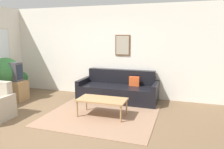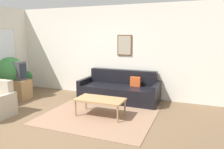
{
  "view_description": "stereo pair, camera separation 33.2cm",
  "coord_description": "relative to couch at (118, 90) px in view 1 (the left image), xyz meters",
  "views": [
    {
      "loc": [
        2.41,
        -3.71,
        1.85
      ],
      "look_at": [
        0.7,
        1.5,
        0.85
      ],
      "focal_mm": 35.0,
      "sensor_mm": 36.0,
      "label": 1
    },
    {
      "loc": [
        2.73,
        -3.59,
        1.85
      ],
      "look_at": [
        0.7,
        1.5,
        0.85
      ],
      "focal_mm": 35.0,
      "sensor_mm": 36.0,
      "label": 2
    }
  ],
  "objects": [
    {
      "name": "couch",
      "position": [
        0.0,
        0.0,
        0.0
      ],
      "size": [
        2.23,
        0.9,
        0.84
      ],
      "color": "black",
      "rests_on": "ground_plane"
    },
    {
      "name": "wall_back",
      "position": [
        -0.69,
        0.47,
        1.06
      ],
      "size": [
        8.0,
        0.09,
        2.7
      ],
      "color": "white",
      "rests_on": "ground_plane"
    },
    {
      "name": "area_rug",
      "position": [
        -0.03,
        -1.27,
        -0.29
      ],
      "size": [
        2.5,
        2.23,
        0.01
      ],
      "color": "#937056",
      "rests_on": "ground_plane"
    },
    {
      "name": "ground_plane",
      "position": [
        -0.7,
        -2.09,
        -0.29
      ],
      "size": [
        16.0,
        16.0,
        0.0
      ],
      "primitive_type": "plane",
      "color": "brown"
    },
    {
      "name": "potted_plant_tall",
      "position": [
        -3.08,
        -0.91,
        0.5
      ],
      "size": [
        0.8,
        0.8,
        1.22
      ],
      "color": "#383D42",
      "rests_on": "ground_plane"
    },
    {
      "name": "coffee_table",
      "position": [
        0.0,
        -1.32,
        0.09
      ],
      "size": [
        1.11,
        0.57,
        0.41
      ],
      "color": "#A87F51",
      "rests_on": "ground_plane"
    },
    {
      "name": "potted_plant_by_window",
      "position": [
        -3.12,
        -0.28,
        0.15
      ],
      "size": [
        0.4,
        0.4,
        0.71
      ],
      "color": "slate",
      "rests_on": "ground_plane"
    },
    {
      "name": "tv",
      "position": [
        -2.88,
        -0.91,
        0.54
      ],
      "size": [
        0.56,
        0.28,
        0.53
      ],
      "color": "#424247",
      "rests_on": "tv_stand"
    },
    {
      "name": "tv_stand",
      "position": [
        -2.88,
        -0.91,
        -0.01
      ],
      "size": [
        0.77,
        0.44,
        0.56
      ],
      "color": "#A87F51",
      "rests_on": "ground_plane"
    }
  ]
}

